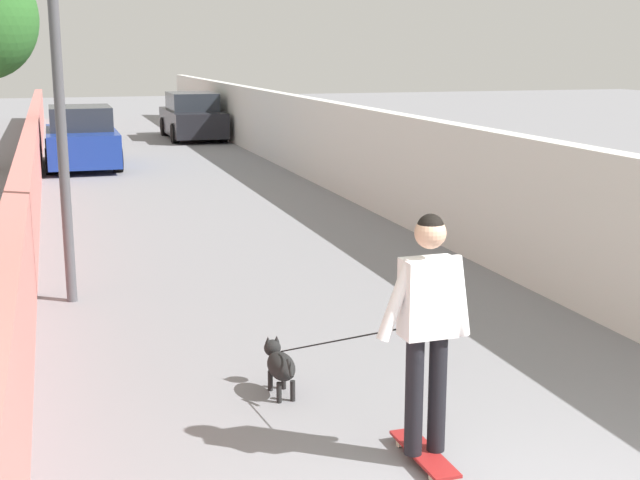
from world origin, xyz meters
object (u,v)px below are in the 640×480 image
(car_near, at_px, (82,139))
(car_far, at_px, (192,117))
(lamp_post, at_px, (55,27))
(skateboard, at_px, (424,454))
(dog, at_px, (281,364))
(person_skateboarder, at_px, (428,315))

(car_near, relative_size, car_far, 0.91)
(lamp_post, relative_size, car_far, 1.09)
(lamp_post, relative_size, skateboard, 5.81)
(lamp_post, xyz_separation_m, dog, (-3.47, -1.64, -2.89))
(person_skateboarder, bearing_deg, dog, 23.61)
(skateboard, height_order, car_near, car_near)
(skateboard, bearing_deg, person_skateboarder, -172.87)
(lamp_post, bearing_deg, car_near, -2.77)
(person_skateboarder, height_order, car_near, person_skateboarder)
(lamp_post, bearing_deg, car_far, -13.31)
(person_skateboarder, distance_m, car_far, 23.89)
(person_skateboarder, xyz_separation_m, dog, (1.52, 0.66, -0.83))
(lamp_post, distance_m, person_skateboarder, 5.87)
(dog, height_order, car_far, car_far)
(skateboard, bearing_deg, dog, 23.61)
(lamp_post, bearing_deg, dog, -154.69)
(lamp_post, distance_m, dog, 4.81)
(car_far, bearing_deg, person_skateboarder, 174.86)
(skateboard, height_order, dog, dog)
(lamp_post, height_order, person_skateboarder, lamp_post)
(lamp_post, relative_size, car_near, 1.19)
(skateboard, relative_size, car_far, 0.19)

